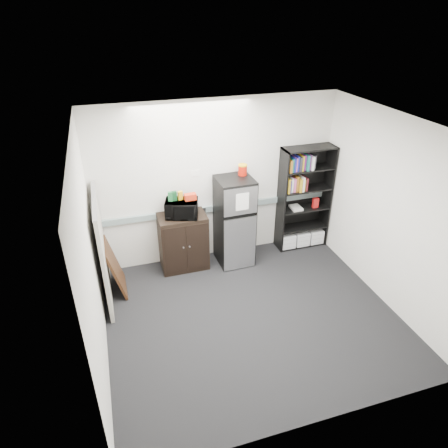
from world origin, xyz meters
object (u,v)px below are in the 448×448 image
Objects in this scene: bookshelf at (304,199)px; microwave at (182,209)px; cubicle_partition at (103,250)px; cabinet at (183,242)px; refrigerator at (235,222)px.

bookshelf is 3.70× the size of microwave.
microwave is at bearing 17.95° from cubicle_partition.
cabinet is at bearing 106.65° from microwave.
bookshelf is 1.14× the size of cubicle_partition.
cubicle_partition is at bearing -172.38° from refrigerator.
bookshelf is at bearing 1.69° from cabinet.
refrigerator is at bearing -5.35° from cabinet.
microwave is 0.33× the size of refrigerator.
cubicle_partition is 1.34m from microwave.
bookshelf is 2.19m from microwave.
refrigerator reaches higher than microwave.
bookshelf is at bearing 8.06° from cubicle_partition.
bookshelf reaches higher than cabinet.
cubicle_partition is 3.24× the size of microwave.
microwave reaches higher than cabinet.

